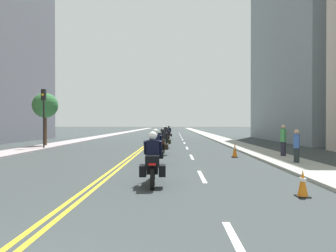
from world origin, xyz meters
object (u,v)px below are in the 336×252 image
(traffic_cone_0, at_px, (235,150))
(street_tree_0, at_px, (45,106))
(motorcycle_0, at_px, (153,163))
(pedestrian_1, at_px, (283,141))
(motorcycle_1, at_px, (155,151))
(motorcycle_4, at_px, (164,137))
(motorcycle_2, at_px, (162,144))
(motorcycle_7, at_px, (166,133))
(motorcycle_3, at_px, (166,139))
(motorcycle_6, at_px, (169,133))
(pedestrian_0, at_px, (297,147))
(traffic_light_near, at_px, (44,108))
(motorcycle_5, at_px, (166,135))
(traffic_cone_1, at_px, (303,183))

(traffic_cone_0, height_order, street_tree_0, street_tree_0)
(motorcycle_0, xyz_separation_m, pedestrian_1, (6.57, 7.08, 0.27))
(motorcycle_1, height_order, motorcycle_4, motorcycle_4)
(motorcycle_2, relative_size, motorcycle_7, 1.01)
(motorcycle_3, bearing_deg, pedestrian_1, -47.49)
(motorcycle_3, height_order, traffic_cone_0, motorcycle_3)
(motorcycle_3, relative_size, motorcycle_6, 1.01)
(street_tree_0, bearing_deg, motorcycle_2, -30.95)
(motorcycle_0, relative_size, motorcycle_4, 0.94)
(motorcycle_2, height_order, pedestrian_1, pedestrian_1)
(motorcycle_7, relative_size, pedestrian_0, 1.40)
(motorcycle_6, bearing_deg, motorcycle_3, -92.05)
(motorcycle_6, bearing_deg, traffic_light_near, -122.84)
(motorcycle_4, height_order, motorcycle_6, motorcycle_4)
(motorcycle_5, bearing_deg, pedestrian_0, -67.68)
(motorcycle_5, distance_m, motorcycle_6, 4.76)
(motorcycle_5, relative_size, pedestrian_1, 1.21)
(pedestrian_0, height_order, pedestrian_1, pedestrian_1)
(motorcycle_3, distance_m, motorcycle_5, 8.71)
(motorcycle_6, relative_size, pedestrian_0, 1.33)
(motorcycle_7, relative_size, traffic_cone_1, 3.22)
(motorcycle_1, relative_size, motorcycle_3, 1.06)
(motorcycle_7, xyz_separation_m, traffic_cone_1, (4.36, -32.68, -0.29))
(traffic_cone_0, height_order, pedestrian_1, pedestrian_1)
(pedestrian_0, xyz_separation_m, street_tree_0, (-15.99, 10.14, 2.49))
(traffic_cone_1, height_order, pedestrian_1, pedestrian_1)
(motorcycle_1, bearing_deg, motorcycle_0, -86.34)
(pedestrian_1, bearing_deg, motorcycle_6, -124.92)
(street_tree_0, bearing_deg, motorcycle_5, 39.10)
(motorcycle_3, bearing_deg, motorcycle_4, 90.60)
(motorcycle_1, xyz_separation_m, street_tree_0, (-9.62, 10.31, 2.67))
(motorcycle_6, relative_size, street_tree_0, 0.49)
(motorcycle_1, bearing_deg, motorcycle_3, 89.80)
(motorcycle_4, distance_m, motorcycle_7, 13.32)
(motorcycle_3, bearing_deg, motorcycle_6, 87.42)
(motorcycle_7, bearing_deg, motorcycle_4, -91.95)
(motorcycle_7, height_order, traffic_cone_1, motorcycle_7)
(motorcycle_2, distance_m, traffic_light_near, 9.78)
(motorcycle_6, xyz_separation_m, traffic_cone_0, (4.03, -19.75, -0.26))
(traffic_cone_1, xyz_separation_m, pedestrian_1, (2.65, 8.47, 0.59))
(motorcycle_4, bearing_deg, motorcycle_7, 91.41)
(motorcycle_0, relative_size, traffic_cone_1, 3.08)
(traffic_cone_1, bearing_deg, motorcycle_1, 126.27)
(motorcycle_1, relative_size, traffic_cone_0, 2.80)
(traffic_cone_0, bearing_deg, traffic_light_near, 159.40)
(pedestrian_1, bearing_deg, street_tree_0, -77.61)
(motorcycle_0, relative_size, traffic_cone_0, 2.64)
(motorcycle_4, relative_size, pedestrian_1, 1.25)
(motorcycle_4, xyz_separation_m, motorcycle_5, (0.05, 4.37, -0.01))
(motorcycle_4, bearing_deg, motorcycle_5, 89.97)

